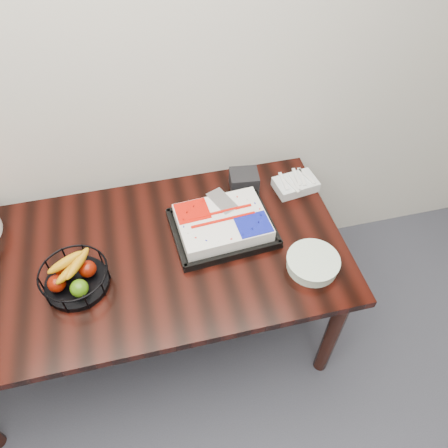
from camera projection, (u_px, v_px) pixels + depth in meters
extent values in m
plane|color=silver|center=(103.00, 69.00, 1.75)|extent=(5.00, 0.00, 5.00)
cube|color=black|center=(139.00, 259.00, 1.90)|extent=(1.80, 0.90, 0.04)
cylinder|color=black|center=(332.00, 334.00, 2.07)|extent=(0.07, 0.07, 0.71)
cylinder|color=black|center=(282.00, 220.00, 2.54)|extent=(0.07, 0.07, 0.71)
cube|color=black|center=(222.00, 229.00, 1.97)|extent=(0.47, 0.38, 0.02)
cube|color=white|center=(222.00, 223.00, 1.94)|extent=(0.41, 0.32, 0.07)
cube|color=red|center=(193.00, 209.00, 1.94)|extent=(0.15, 0.14, 0.00)
cube|color=#0D1596|center=(253.00, 226.00, 1.88)|extent=(0.15, 0.14, 0.00)
cube|color=silver|center=(224.00, 201.00, 1.98)|extent=(0.13, 0.17, 0.00)
cylinder|color=black|center=(78.00, 283.00, 1.78)|extent=(0.26, 0.26, 0.03)
torus|color=black|center=(73.00, 272.00, 1.72)|extent=(0.28, 0.28, 0.01)
cylinder|color=white|center=(313.00, 263.00, 1.83)|extent=(0.21, 0.21, 0.05)
cylinder|color=white|center=(314.00, 260.00, 1.81)|extent=(0.22, 0.22, 0.01)
cube|color=silver|center=(295.00, 184.00, 2.14)|extent=(0.22, 0.16, 0.05)
cube|color=black|center=(244.00, 181.00, 2.12)|extent=(0.15, 0.13, 0.10)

